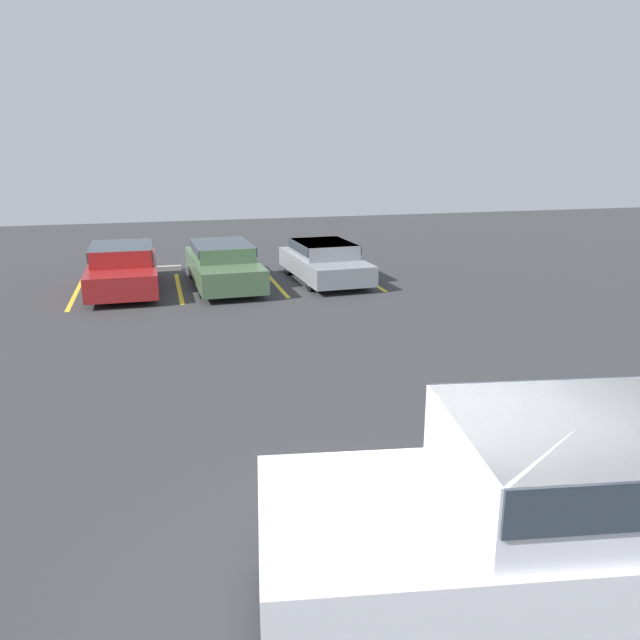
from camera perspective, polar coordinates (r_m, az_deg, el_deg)
ground_plane at (r=6.54m, az=9.45°, el=-22.39°), size 60.00×60.00×0.00m
stall_stripe_a at (r=18.65m, az=-21.44°, el=2.26°), size 0.12×4.07×0.01m
stall_stripe_b at (r=18.52m, az=-12.77°, el=2.88°), size 0.12×4.07×0.01m
stall_stripe_c at (r=18.82m, az=-4.17°, el=3.44°), size 0.12×4.07×0.01m
stall_stripe_d at (r=19.52m, az=3.99°, el=3.89°), size 0.12×4.07×0.01m
pickup_truck at (r=6.04m, az=24.63°, el=-16.56°), size 6.07×2.85×1.88m
parked_sedan_a at (r=18.54m, az=-17.59°, el=4.69°), size 1.87×4.51×1.28m
parked_sedan_b at (r=18.54m, az=-8.87°, el=5.18°), size 1.92×4.78×1.24m
parked_sedan_c at (r=18.97m, az=0.38°, el=5.51°), size 1.98×4.29×1.17m
wheel_stop_curb at (r=21.24m, az=-15.22°, el=4.53°), size 1.96×0.20×0.14m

